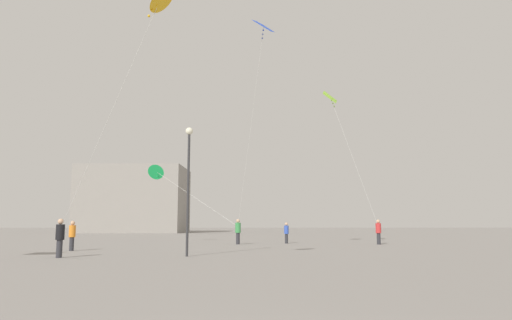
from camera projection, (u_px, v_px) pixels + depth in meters
person_in_black at (60, 236)px, 20.83m from camera, size 0.38×0.38×1.75m
person_in_blue at (286, 232)px, 35.39m from camera, size 0.35×0.35×1.59m
person_in_orange at (72, 234)px, 25.99m from camera, size 0.36×0.36×1.67m
person_in_green at (238, 230)px, 33.93m from camera, size 0.40×0.40×1.84m
person_in_red at (378, 231)px, 33.71m from camera, size 0.39×0.39×1.80m
kite_emerald_diamond at (156, 172)px, 37.49m from camera, size 7.45×3.60×5.01m
kite_lime_delta at (331, 99)px, 34.06m from camera, size 4.26×1.79×9.91m
kite_amber_diamond at (160, 1)px, 16.86m from camera, size 5.80×5.96×8.80m
kite_cobalt_delta at (263, 29)px, 29.18m from camera, size 2.60×7.61×12.99m
building_left_hall at (135, 200)px, 76.23m from camera, size 16.83×12.69×10.66m
lamppost_east at (188, 171)px, 22.11m from camera, size 0.36×0.36×6.15m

